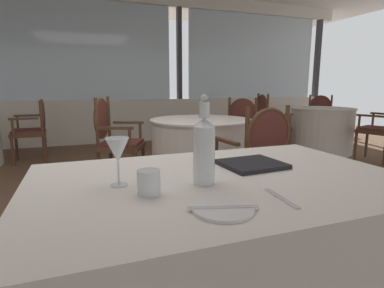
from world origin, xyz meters
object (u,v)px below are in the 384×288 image
(side_plate, at_px, (223,209))
(water_bottle, at_px, (204,149))
(dining_chair_1_2, at_px, (34,126))
(dining_chair_0_0, at_px, (113,134))
(dining_chair_3_1, at_px, (384,124))
(water_tumbler, at_px, (149,182))
(dining_chair_3_0, at_px, (268,120))
(dining_chair_3_2, at_px, (320,115))
(menu_book, at_px, (252,164))
(dining_chair_0_2, at_px, (238,127))
(dining_chair_0_1, at_px, (258,154))
(wine_glass, at_px, (118,151))

(side_plate, distance_m, water_bottle, 0.29)
(water_bottle, distance_m, dining_chair_1_2, 4.16)
(dining_chair_0_0, distance_m, dining_chair_3_1, 3.83)
(water_bottle, xyz_separation_m, dining_chair_0_0, (-0.08, 2.52, -0.31))
(water_tumbler, relative_size, dining_chair_3_0, 0.08)
(water_tumbler, xyz_separation_m, dining_chair_1_2, (-0.84, 4.06, -0.26))
(water_tumbler, bearing_deg, side_plate, -51.11)
(side_plate, relative_size, dining_chair_3_2, 0.19)
(menu_book, relative_size, dining_chair_3_0, 0.26)
(dining_chair_3_1, bearing_deg, dining_chair_0_2, 56.48)
(dining_chair_0_1, bearing_deg, dining_chair_0_2, -29.98)
(wine_glass, bearing_deg, menu_book, 7.05)
(dining_chair_0_1, bearing_deg, dining_chair_1_2, 28.31)
(side_plate, height_order, dining_chair_0_0, dining_chair_0_0)
(water_bottle, relative_size, dining_chair_3_1, 0.35)
(water_bottle, distance_m, dining_chair_3_0, 4.11)
(water_bottle, bearing_deg, wine_glass, 165.16)
(water_bottle, relative_size, dining_chair_1_2, 0.36)
(water_bottle, bearing_deg, side_plate, -99.99)
(dining_chair_3_0, bearing_deg, menu_book, -114.49)
(dining_chair_0_1, relative_size, dining_chair_3_1, 1.01)
(dining_chair_1_2, bearing_deg, water_bottle, 102.62)
(side_plate, height_order, dining_chair_0_1, dining_chair_0_1)
(side_plate, distance_m, dining_chair_1_2, 4.40)
(dining_chair_1_2, xyz_separation_m, dining_chair_3_1, (4.80, -1.81, 0.03))
(water_tumbler, distance_m, dining_chair_0_1, 1.68)
(water_tumbler, xyz_separation_m, dining_chair_0_2, (1.85, 2.77, -0.24))
(water_tumbler, xyz_separation_m, dining_chair_3_1, (3.95, 2.24, -0.23))
(wine_glass, relative_size, dining_chair_0_0, 0.18)
(dining_chair_1_2, bearing_deg, water_tumbler, 99.53)
(dining_chair_0_1, distance_m, dining_chair_1_2, 3.51)
(water_bottle, relative_size, wine_glass, 1.86)
(dining_chair_1_2, bearing_deg, dining_chair_0_0, 121.17)
(side_plate, bearing_deg, wine_glass, 127.03)
(water_bottle, relative_size, dining_chair_0_2, 0.35)
(dining_chair_0_1, xyz_separation_m, dining_chair_1_2, (-2.02, 2.87, -0.02))
(water_tumbler, bearing_deg, menu_book, 21.22)
(dining_chair_1_2, bearing_deg, wine_glass, 98.71)
(dining_chair_3_1, bearing_deg, menu_book, 101.22)
(side_plate, xyz_separation_m, menu_book, (0.34, 0.42, 0.01))
(dining_chair_0_0, xyz_separation_m, dining_chair_3_1, (3.81, -0.32, -0.01))
(dining_chair_1_2, xyz_separation_m, dining_chair_3_2, (5.10, -0.20, 0.02))
(water_tumbler, bearing_deg, dining_chair_0_2, 56.23)
(wine_glass, xyz_separation_m, water_tumbler, (0.08, -0.13, -0.09))
(dining_chair_0_2, bearing_deg, water_tumbler, 19.46)
(dining_chair_1_2, bearing_deg, dining_chair_3_1, 157.05)
(water_bottle, bearing_deg, menu_book, 27.38)
(dining_chair_0_2, bearing_deg, dining_chair_3_1, 129.21)
(dining_chair_3_2, bearing_deg, dining_chair_0_1, -8.56)
(menu_book, relative_size, dining_chair_0_1, 0.27)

